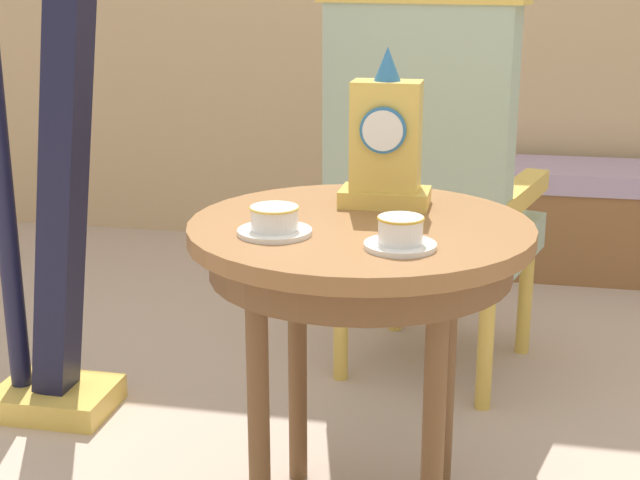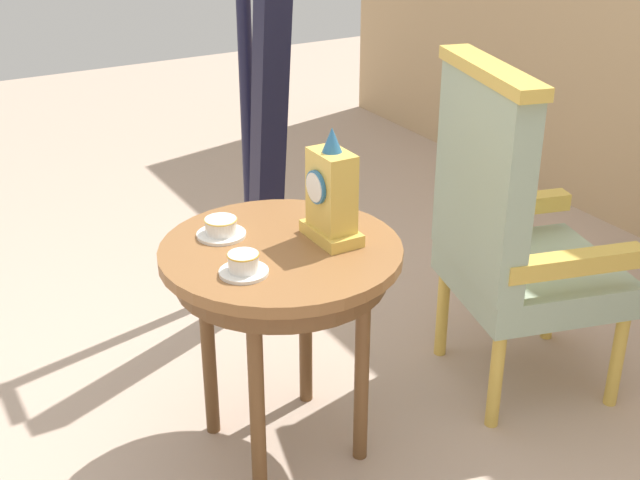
{
  "view_description": "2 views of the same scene",
  "coord_description": "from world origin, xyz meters",
  "px_view_note": "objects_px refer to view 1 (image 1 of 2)",
  "views": [
    {
      "loc": [
        0.31,
        -1.74,
        1.18
      ],
      "look_at": [
        -0.04,
        -0.02,
        0.66
      ],
      "focal_mm": 51.36,
      "sensor_mm": 36.0,
      "label": 1
    },
    {
      "loc": [
        1.97,
        -0.97,
        1.74
      ],
      "look_at": [
        0.07,
        0.12,
        0.7
      ],
      "focal_mm": 47.64,
      "sensor_mm": 36.0,
      "label": 2
    }
  ],
  "objects_px": {
    "mantel_clock": "(386,143)",
    "armchair": "(429,186)",
    "teacup_right": "(400,234)",
    "harp": "(45,141)",
    "window_bench": "(560,218)",
    "teacup_left": "(274,222)",
    "side_table": "(360,262)"
  },
  "relations": [
    {
      "from": "mantel_clock",
      "to": "window_bench",
      "type": "height_order",
      "value": "mantel_clock"
    },
    {
      "from": "side_table",
      "to": "window_bench",
      "type": "xyz_separation_m",
      "value": [
        0.51,
        1.94,
        -0.39
      ]
    },
    {
      "from": "mantel_clock",
      "to": "armchair",
      "type": "relative_size",
      "value": 0.29
    },
    {
      "from": "window_bench",
      "to": "teacup_left",
      "type": "bearing_deg",
      "value": -107.74
    },
    {
      "from": "teacup_right",
      "to": "armchair",
      "type": "distance_m",
      "value": 0.97
    },
    {
      "from": "window_bench",
      "to": "mantel_clock",
      "type": "bearing_deg",
      "value": -105.06
    },
    {
      "from": "mantel_clock",
      "to": "harp",
      "type": "relative_size",
      "value": 0.18
    },
    {
      "from": "side_table",
      "to": "teacup_right",
      "type": "relative_size",
      "value": 5.23
    },
    {
      "from": "mantel_clock",
      "to": "side_table",
      "type": "bearing_deg",
      "value": -100.84
    },
    {
      "from": "teacup_right",
      "to": "window_bench",
      "type": "height_order",
      "value": "teacup_right"
    },
    {
      "from": "teacup_left",
      "to": "side_table",
      "type": "bearing_deg",
      "value": 38.54
    },
    {
      "from": "harp",
      "to": "window_bench",
      "type": "bearing_deg",
      "value": 48.36
    },
    {
      "from": "harp",
      "to": "armchair",
      "type": "bearing_deg",
      "value": 23.84
    },
    {
      "from": "side_table",
      "to": "armchair",
      "type": "distance_m",
      "value": 0.8
    },
    {
      "from": "teacup_right",
      "to": "mantel_clock",
      "type": "bearing_deg",
      "value": 102.72
    },
    {
      "from": "window_bench",
      "to": "teacup_right",
      "type": "bearing_deg",
      "value": -101.1
    },
    {
      "from": "side_table",
      "to": "teacup_right",
      "type": "height_order",
      "value": "teacup_right"
    },
    {
      "from": "mantel_clock",
      "to": "teacup_right",
      "type": "bearing_deg",
      "value": -77.28
    },
    {
      "from": "side_table",
      "to": "harp",
      "type": "height_order",
      "value": "harp"
    },
    {
      "from": "side_table",
      "to": "armchair",
      "type": "relative_size",
      "value": 0.61
    },
    {
      "from": "armchair",
      "to": "harp",
      "type": "relative_size",
      "value": 0.61
    },
    {
      "from": "harp",
      "to": "teacup_left",
      "type": "bearing_deg",
      "value": -34.25
    },
    {
      "from": "teacup_left",
      "to": "window_bench",
      "type": "xyz_separation_m",
      "value": [
        0.66,
        2.06,
        -0.5
      ]
    },
    {
      "from": "mantel_clock",
      "to": "armchair",
      "type": "height_order",
      "value": "armchair"
    },
    {
      "from": "armchair",
      "to": "window_bench",
      "type": "distance_m",
      "value": 1.28
    },
    {
      "from": "mantel_clock",
      "to": "window_bench",
      "type": "xyz_separation_m",
      "value": [
        0.48,
        1.8,
        -0.61
      ]
    },
    {
      "from": "window_bench",
      "to": "side_table",
      "type": "bearing_deg",
      "value": -104.75
    },
    {
      "from": "mantel_clock",
      "to": "armchair",
      "type": "bearing_deg",
      "value": 86.27
    },
    {
      "from": "teacup_left",
      "to": "window_bench",
      "type": "relative_size",
      "value": 0.14
    },
    {
      "from": "side_table",
      "to": "teacup_right",
      "type": "bearing_deg",
      "value": -58.68
    },
    {
      "from": "armchair",
      "to": "window_bench",
      "type": "bearing_deg",
      "value": 68.93
    },
    {
      "from": "side_table",
      "to": "armchair",
      "type": "bearing_deg",
      "value": 84.94
    }
  ]
}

